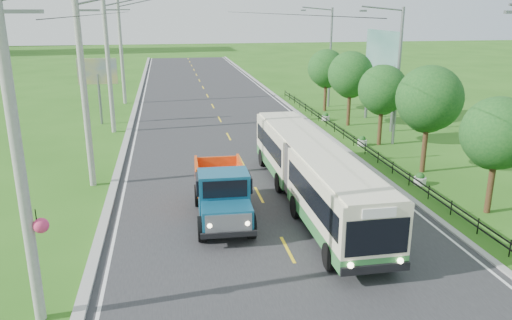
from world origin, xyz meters
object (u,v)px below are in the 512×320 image
object	(u,v)px
pole_nearest	(21,161)
pole_far	(122,50)
tree_fourth	(382,92)
billboard_left	(98,76)
streetlight_far	(329,54)
pole_mid	(109,63)
tree_back	(326,70)
dump_truck	(222,190)
billboard_right	(382,56)
pole_near	(84,88)
planter_mid	(362,141)
tree_fifth	(350,76)
streetlight_mid	(396,72)
planter_far	(326,117)
planter_near	(420,180)
tree_third	(429,102)
tree_second	(497,136)
bus	(312,169)

from	to	relation	value
pole_nearest	pole_far	distance (m)	36.00
tree_fourth	billboard_left	bearing A→B (deg)	153.01
pole_nearest	streetlight_far	world-z (taller)	pole_nearest
pole_mid	streetlight_far	xyz separation A→B (m)	(18.90, 7.00, -0.19)
pole_mid	tree_back	world-z (taller)	pole_mid
pole_nearest	dump_truck	xyz separation A→B (m)	(6.12, 6.36, -3.56)
tree_fourth	dump_truck	size ratio (longest dim) A/B	0.92
tree_back	billboard_right	bearing A→B (deg)	-68.30
pole_nearest	pole_near	world-z (taller)	same
tree_back	planter_mid	world-z (taller)	tree_back
pole_near	streetlight_far	distance (m)	26.80
tree_fifth	streetlight_mid	distance (m)	6.28
billboard_right	dump_truck	world-z (taller)	billboard_right
pole_far	tree_fifth	bearing A→B (deg)	-35.36
tree_fourth	streetlight_far	world-z (taller)	streetlight_far
planter_far	dump_truck	xyz separation A→B (m)	(-10.72, -18.64, 1.09)
pole_mid	planter_near	xyz separation A→B (m)	(16.86, -15.00, -4.81)
tree_third	tree_fifth	bearing A→B (deg)	90.00
tree_fifth	planter_mid	world-z (taller)	tree_fifth
planter_near	tree_fourth	bearing A→B (deg)	81.23
streetlight_mid	planter_far	world-z (taller)	streetlight_mid
pole_mid	billboard_left	size ratio (longest dim) A/B	1.92
tree_fourth	pole_far	bearing A→B (deg)	133.85
pole_mid	tree_fifth	bearing A→B (deg)	-2.71
tree_second	planter_mid	distance (m)	12.36
tree_fifth	planter_far	distance (m)	4.21
tree_third	planter_near	distance (m)	4.46
pole_near	billboard_right	size ratio (longest dim) A/B	1.37
pole_near	pole_far	distance (m)	24.00
streetlight_mid	streetlight_far	xyz separation A→B (m)	(0.00, 14.00, 0.00)
tree_fifth	dump_truck	size ratio (longest dim) A/B	0.99
pole_nearest	tree_fifth	size ratio (longest dim) A/B	1.72
streetlight_far	planter_far	size ratio (longest dim) A/B	13.54
planter_mid	planter_far	world-z (taller)	same
pole_near	planter_mid	size ratio (longest dim) A/B	14.93
tree_fifth	bus	xyz separation A→B (m)	(-7.67, -15.75, -2.12)
planter_mid	billboard_left	distance (m)	20.99
pole_nearest	tree_fourth	world-z (taller)	pole_nearest
tree_third	billboard_right	xyz separation A→B (m)	(2.44, 11.86, 1.36)
streetlight_far	billboard_left	size ratio (longest dim) A/B	1.74
pole_near	billboard_right	distance (m)	23.32
tree_back	planter_mid	bearing A→B (deg)	-95.91
tree_third	pole_near	bearing A→B (deg)	177.29
bus	planter_mid	bearing A→B (deg)	56.15
tree_back	billboard_left	size ratio (longest dim) A/B	1.06
streetlight_far	planter_near	bearing A→B (deg)	-95.30
tree_third	billboard_right	distance (m)	12.18
tree_fourth	bus	xyz separation A→B (m)	(-7.67, -9.75, -1.85)
pole_near	tree_fifth	size ratio (longest dim) A/B	1.72
tree_back	pole_nearest	bearing A→B (deg)	-121.84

